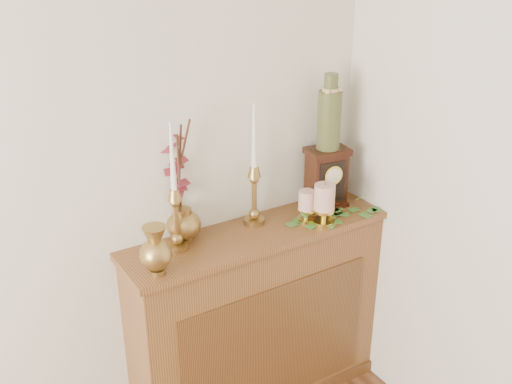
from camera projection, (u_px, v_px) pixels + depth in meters
console_shelf at (258, 323)px, 2.81m from camera, size 1.24×0.34×0.93m
candlestick_left at (175, 210)px, 2.39m from camera, size 0.09×0.09×0.54m
candlestick_center at (254, 186)px, 2.60m from camera, size 0.09×0.09×0.55m
bud_vase at (156, 251)px, 2.24m from camera, size 0.13×0.13×0.20m
ginger_jar at (178, 184)px, 2.46m from camera, size 0.22×0.24×0.54m
pillar_candle_left at (306, 204)px, 2.66m from camera, size 0.08×0.08×0.16m
pillar_candle_right at (324, 202)px, 2.62m from camera, size 0.10×0.10×0.20m
ivy_garland at (330, 215)px, 2.72m from camera, size 0.43×0.19×0.08m
mantel_clock at (326, 178)px, 2.78m from camera, size 0.21×0.16×0.29m
ceramic_vase at (329, 116)px, 2.66m from camera, size 0.11×0.11×0.34m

